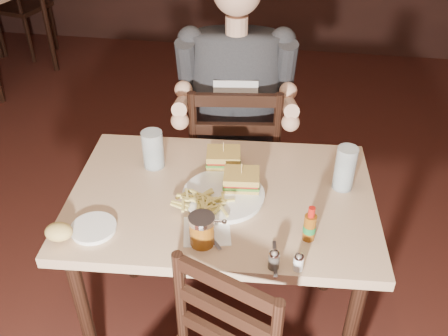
# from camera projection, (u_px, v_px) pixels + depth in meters

# --- Properties ---
(room_shell) EXTENTS (7.00, 7.00, 7.00)m
(room_shell) POSITION_uv_depth(u_px,v_px,m) (94.00, 54.00, 1.19)
(room_shell) COLOR black
(room_shell) RESTS_ON ground
(main_table) EXTENTS (1.12, 0.78, 0.77)m
(main_table) POSITION_uv_depth(u_px,v_px,m) (222.00, 215.00, 1.81)
(main_table) COLOR tan
(main_table) RESTS_ON ground
(chair_far) EXTENTS (0.49, 0.53, 0.95)m
(chair_far) POSITION_uv_depth(u_px,v_px,m) (235.00, 161.00, 2.43)
(chair_far) COLOR black
(chair_far) RESTS_ON ground
(bg_chair_far) EXTENTS (0.49, 0.52, 0.87)m
(bg_chair_far) POSITION_uv_depth(u_px,v_px,m) (21.00, 6.00, 4.44)
(bg_chair_far) COLOR black
(bg_chair_far) RESTS_ON ground
(diner) EXTENTS (0.57, 0.47, 0.90)m
(diner) POSITION_uv_depth(u_px,v_px,m) (236.00, 78.00, 2.12)
(diner) COLOR #2C2E31
(diner) RESTS_ON chair_far
(dinner_plate) EXTENTS (0.30, 0.30, 0.02)m
(dinner_plate) POSITION_uv_depth(u_px,v_px,m) (223.00, 196.00, 1.74)
(dinner_plate) COLOR white
(dinner_plate) RESTS_ON main_table
(sandwich_left) EXTENTS (0.14, 0.12, 0.10)m
(sandwich_left) POSITION_uv_depth(u_px,v_px,m) (223.00, 153.00, 1.84)
(sandwich_left) COLOR gold
(sandwich_left) RESTS_ON dinner_plate
(sandwich_right) EXTENTS (0.13, 0.11, 0.10)m
(sandwich_right) POSITION_uv_depth(u_px,v_px,m) (242.00, 175.00, 1.74)
(sandwich_right) COLOR gold
(sandwich_right) RESTS_ON dinner_plate
(fries_pile) EXTENTS (0.24, 0.18, 0.04)m
(fries_pile) POSITION_uv_depth(u_px,v_px,m) (203.00, 202.00, 1.67)
(fries_pile) COLOR #DECD67
(fries_pile) RESTS_ON dinner_plate
(ketchup_dollop) EXTENTS (0.04, 0.04, 0.01)m
(ketchup_dollop) POSITION_uv_depth(u_px,v_px,m) (249.00, 187.00, 1.76)
(ketchup_dollop) COLOR maroon
(ketchup_dollop) RESTS_ON dinner_plate
(glass_left) EXTENTS (0.08, 0.08, 0.15)m
(glass_left) POSITION_uv_depth(u_px,v_px,m) (153.00, 149.00, 1.86)
(glass_left) COLOR silver
(glass_left) RESTS_ON main_table
(glass_right) EXTENTS (0.08, 0.08, 0.17)m
(glass_right) POSITION_uv_depth(u_px,v_px,m) (345.00, 168.00, 1.74)
(glass_right) COLOR silver
(glass_right) RESTS_ON main_table
(hot_sauce) EXTENTS (0.04, 0.04, 0.13)m
(hot_sauce) POSITION_uv_depth(u_px,v_px,m) (310.00, 223.00, 1.54)
(hot_sauce) COLOR brown
(hot_sauce) RESTS_ON main_table
(salt_shaker) EXTENTS (0.03, 0.03, 0.06)m
(salt_shaker) POSITION_uv_depth(u_px,v_px,m) (298.00, 262.00, 1.46)
(salt_shaker) COLOR white
(salt_shaker) RESTS_ON main_table
(pepper_shaker) EXTENTS (0.04, 0.04, 0.06)m
(pepper_shaker) POSITION_uv_depth(u_px,v_px,m) (274.00, 260.00, 1.46)
(pepper_shaker) COLOR #38332D
(pepper_shaker) RESTS_ON main_table
(syrup_dispenser) EXTENTS (0.09, 0.09, 0.11)m
(syrup_dispenser) POSITION_uv_depth(u_px,v_px,m) (202.00, 230.00, 1.53)
(syrup_dispenser) COLOR brown
(syrup_dispenser) RESTS_ON main_table
(napkin) EXTENTS (0.18, 0.17, 0.00)m
(napkin) POSITION_uv_depth(u_px,v_px,m) (207.00, 231.00, 1.60)
(napkin) COLOR white
(napkin) RESTS_ON main_table
(knife) EXTENTS (0.13, 0.16, 0.00)m
(knife) POSITION_uv_depth(u_px,v_px,m) (206.00, 231.00, 1.60)
(knife) COLOR silver
(knife) RESTS_ON napkin
(fork) EXTENTS (0.03, 0.15, 0.00)m
(fork) POSITION_uv_depth(u_px,v_px,m) (275.00, 259.00, 1.50)
(fork) COLOR silver
(fork) RESTS_ON napkin
(side_plate) EXTENTS (0.15, 0.15, 0.01)m
(side_plate) POSITION_uv_depth(u_px,v_px,m) (94.00, 229.00, 1.60)
(side_plate) COLOR white
(side_plate) RESTS_ON main_table
(bread_roll) EXTENTS (0.09, 0.08, 0.05)m
(bread_roll) POSITION_uv_depth(u_px,v_px,m) (59.00, 232.00, 1.55)
(bread_roll) COLOR tan
(bread_roll) RESTS_ON side_plate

